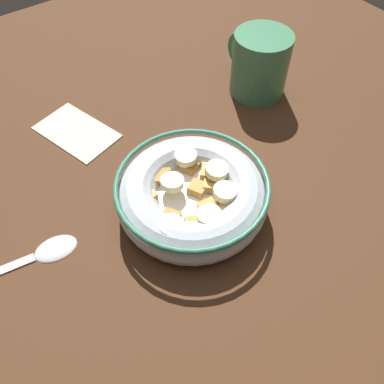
{
  "coord_description": "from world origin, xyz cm",
  "views": [
    {
      "loc": [
        -21.99,
        16.21,
        38.43
      ],
      "look_at": [
        0.0,
        0.0,
        3.0
      ],
      "focal_mm": 36.76,
      "sensor_mm": 36.0,
      "label": 1
    }
  ],
  "objects_px": {
    "spoon": "(38,254)",
    "coffee_mug": "(259,64)",
    "cereal_bowl": "(192,194)",
    "folded_napkin": "(76,131)"
  },
  "relations": [
    {
      "from": "spoon",
      "to": "coffee_mug",
      "type": "height_order",
      "value": "coffee_mug"
    },
    {
      "from": "cereal_bowl",
      "to": "coffee_mug",
      "type": "relative_size",
      "value": 1.56
    },
    {
      "from": "spoon",
      "to": "coffee_mug",
      "type": "bearing_deg",
      "value": -79.03
    },
    {
      "from": "spoon",
      "to": "folded_napkin",
      "type": "distance_m",
      "value": 0.19
    },
    {
      "from": "cereal_bowl",
      "to": "coffee_mug",
      "type": "distance_m",
      "value": 0.24
    },
    {
      "from": "cereal_bowl",
      "to": "folded_napkin",
      "type": "bearing_deg",
      "value": 15.05
    },
    {
      "from": "cereal_bowl",
      "to": "spoon",
      "type": "bearing_deg",
      "value": 74.8
    },
    {
      "from": "cereal_bowl",
      "to": "spoon",
      "type": "relative_size",
      "value": 1.12
    },
    {
      "from": "cereal_bowl",
      "to": "folded_napkin",
      "type": "relative_size",
      "value": 1.55
    },
    {
      "from": "cereal_bowl",
      "to": "folded_napkin",
      "type": "height_order",
      "value": "cereal_bowl"
    }
  ]
}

